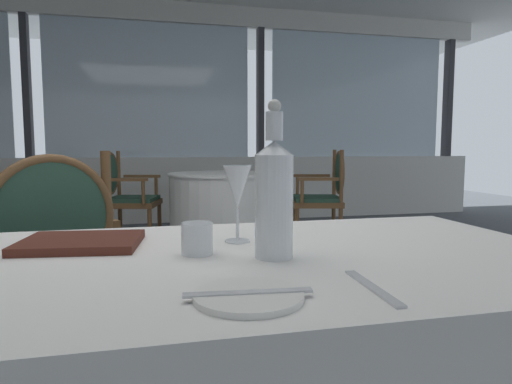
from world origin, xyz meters
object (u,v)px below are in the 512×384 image
side_plate (249,296)px  water_tumbler (197,238)px  water_bottle (274,195)px  dining_chair_0_0 (326,191)px  wine_glass (238,189)px  menu_book (82,242)px  dining_chair_1_0 (43,262)px  dining_chair_0_1 (125,191)px

side_plate → water_tumbler: size_ratio=2.46×
water_bottle → dining_chair_0_0: 3.37m
wine_glass → menu_book: bearing=175.0°
menu_book → dining_chair_1_0: (-0.22, 0.59, -0.19)m
dining_chair_0_1 → dining_chair_1_0: size_ratio=0.98×
wine_glass → dining_chair_1_0: bearing=133.9°
water_tumbler → dining_chair_0_0: bearing=63.2°
dining_chair_0_1 → dining_chair_1_0: (-0.13, -2.73, 0.00)m
menu_book → dining_chair_0_0: dining_chair_0_0 is taller
wine_glass → water_bottle: bearing=-75.3°
wine_glass → dining_chair_0_1: dining_chair_0_1 is taller
dining_chair_0_0 → dining_chair_0_1: 1.93m
dining_chair_0_1 → dining_chair_1_0: bearing=-79.0°
wine_glass → water_tumbler: (-0.11, -0.11, -0.10)m
side_plate → water_bottle: water_bottle is taller
water_tumbler → menu_book: water_tumbler is taller
wine_glass → menu_book: (-0.38, 0.03, -0.12)m
menu_book → dining_chair_0_0: 3.37m
side_plate → dining_chair_1_0: bearing=117.1°
menu_book → dining_chair_1_0: dining_chair_1_0 is taller
menu_book → dining_chair_1_0: bearing=117.7°
wine_glass → dining_chair_0_0: bearing=64.1°
menu_book → dining_chair_0_1: size_ratio=0.29×
side_plate → dining_chair_1_0: (-0.54, 1.05, -0.18)m
dining_chair_0_1 → water_tumbler: bearing=-70.4°
side_plate → dining_chair_0_0: size_ratio=0.18×
water_tumbler → dining_chair_0_0: (1.52, 3.00, -0.21)m
water_bottle → wine_glass: water_bottle is taller
water_bottle → menu_book: (-0.42, 0.21, -0.12)m
water_tumbler → water_bottle: bearing=-22.9°
wine_glass → dining_chair_1_0: dining_chair_1_0 is taller
dining_chair_0_1 → wine_glass: bearing=-68.3°
wine_glass → menu_book: wine_glass is taller
dining_chair_0_0 → dining_chair_0_1: (-1.87, 0.46, -0.01)m
water_bottle → menu_book: 0.49m
wine_glass → dining_chair_1_0: 0.92m
wine_glass → water_tumbler: 0.18m
wine_glass → menu_book: size_ratio=0.71×
side_plate → wine_glass: wine_glass is taller
wine_glass → dining_chair_0_0: (1.41, 2.89, -0.30)m
menu_book → dining_chair_0_1: (-0.09, 3.32, -0.19)m
dining_chair_0_1 → side_plate: bearing=-70.1°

